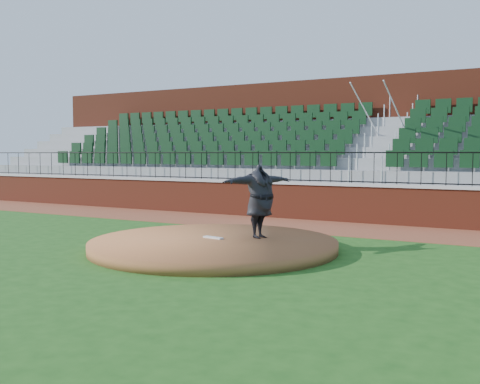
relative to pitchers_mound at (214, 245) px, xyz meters
The scene contains 10 objects.
ground 0.31m from the pitchers_mound, 84.76° to the right, with size 90.00×90.00×0.00m, color #1C4B15.
warning_track 5.12m from the pitchers_mound, 89.71° to the left, with size 34.00×3.20×0.01m, color brown.
field_wall 6.73m from the pitchers_mound, 89.78° to the left, with size 34.00×0.35×1.20m, color maroon.
wall_cap 6.81m from the pitchers_mound, 89.78° to the left, with size 34.00×0.45×0.10m, color #B7B7B7.
wall_railing 6.92m from the pitchers_mound, 89.78° to the left, with size 34.00×0.05×1.00m, color black, non-canonical shape.
seating_stands 9.69m from the pitchers_mound, 89.84° to the left, with size 34.00×5.10×4.60m, color gray, non-canonical shape.
concourse_wall 12.52m from the pitchers_mound, 89.88° to the left, with size 34.00×0.50×5.50m, color maroon.
pitchers_mound is the anchor object (origin of this frame).
pitching_rubber 0.24m from the pitchers_mound, 125.38° to the left, with size 0.54×0.14×0.04m, color silver.
pitcher 1.52m from the pitchers_mound, 42.60° to the left, with size 2.17×0.59×1.77m, color black.
Camera 1 is at (6.92, -10.72, 2.28)m, focal length 41.71 mm.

